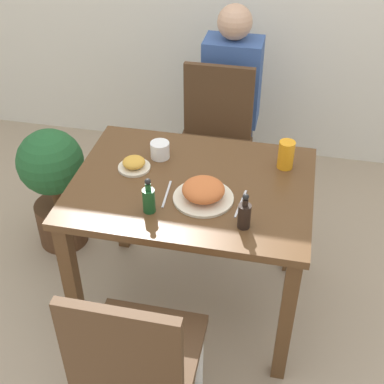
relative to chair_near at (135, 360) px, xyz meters
The scene contains 14 objects.
ground_plane 0.91m from the chair_near, 86.64° to the left, with size 16.00×16.00×0.00m, color tan.
dining_table 0.76m from the chair_near, 86.64° to the left, with size 1.04×0.78×0.75m.
chair_near is the anchor object (origin of this frame).
chair_far 1.52m from the chair_near, 89.66° to the left, with size 0.42×0.42×0.91m.
food_plate 0.71m from the chair_near, 80.04° to the left, with size 0.25×0.25×0.09m.
side_plate 0.88m from the chair_near, 106.11° to the left, with size 0.15×0.15×0.06m.
drink_cup 0.97m from the chair_near, 98.79° to the left, with size 0.09×0.09×0.08m.
juice_glass 1.09m from the chair_near, 65.98° to the left, with size 0.07×0.07×0.13m.
sauce_bottle 0.61m from the chair_near, 99.05° to the left, with size 0.05×0.05×0.16m.
condiment_bottle 0.66m from the chair_near, 59.58° to the left, with size 0.05×0.05×0.16m.
fork_utensil 0.69m from the chair_near, 93.76° to the left, with size 0.02×0.18×0.00m.
spoon_utensil 0.74m from the chair_near, 67.36° to the left, with size 0.03×0.18×0.00m.
potted_plant_left 1.32m from the chair_near, 126.68° to the left, with size 0.35×0.35×0.72m.
person_figure 1.87m from the chair_near, 88.44° to the left, with size 0.34×0.22×1.17m.
Camera 1 is at (0.39, -1.82, 2.12)m, focal length 50.00 mm.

